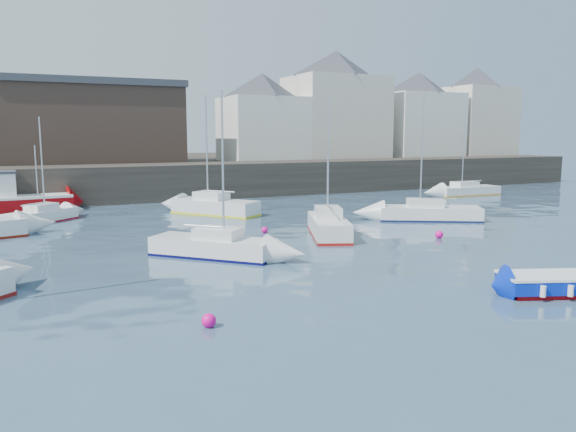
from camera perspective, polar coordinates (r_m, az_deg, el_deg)
name	(u,v)px	position (r m, az deg, el deg)	size (l,w,h in m)	color
water	(452,314)	(18.48, 16.31, -9.51)	(220.00, 220.00, 0.00)	#2D4760
quay_wall	(175,181)	(49.67, -11.42, 3.47)	(90.00, 5.00, 3.00)	#28231E
land_strip	(137,170)	(67.25, -15.13, 4.49)	(90.00, 32.00, 2.80)	#28231E
bldg_east_a	(336,105)	(63.69, 4.85, 11.22)	(13.36, 13.36, 11.80)	beige
bldg_east_b	(418,114)	(69.41, 13.06, 10.02)	(11.88, 11.88, 9.95)	white
bldg_east_c	(476,111)	(75.32, 18.54, 10.04)	(11.14, 11.14, 10.95)	beige
bldg_east_d	(263,117)	(59.18, -2.60, 10.06)	(11.14, 11.14, 8.95)	white
warehouse	(89,123)	(56.38, -19.57, 8.93)	(16.40, 10.40, 7.60)	#3D2D26
blue_dinghy	(556,283)	(21.84, 25.58, -6.16)	(4.12, 2.88, 0.72)	#900308
fishing_boat	(14,199)	(44.80, -26.09, 1.54)	(7.40, 3.26, 4.78)	#900308
sailboat_b	(214,246)	(25.88, -7.57, -3.05)	(5.37, 5.46, 7.47)	white
sailboat_c	(329,226)	(30.92, 4.14, -0.97)	(3.83, 5.96, 7.49)	white
sailboat_d	(429,213)	(37.62, 14.15, 0.35)	(6.66, 5.02, 8.27)	white
sailboat_f	(215,206)	(39.43, -7.45, 1.00)	(5.37, 6.28, 8.21)	white
sailboat_g	(467,190)	(54.14, 17.70, 2.52)	(6.35, 2.20, 7.97)	white
sailboat_h	(39,216)	(38.78, -23.96, 0.01)	(4.93, 4.68, 6.64)	white
buoy_near	(209,327)	(16.77, -8.03, -11.11)	(0.43, 0.43, 0.43)	#F50888
buoy_mid	(439,238)	(31.32, 15.09, -2.19)	(0.43, 0.43, 0.43)	#F50888
buoy_far	(265,233)	(31.87, -2.40, -1.73)	(0.37, 0.37, 0.37)	#F50888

